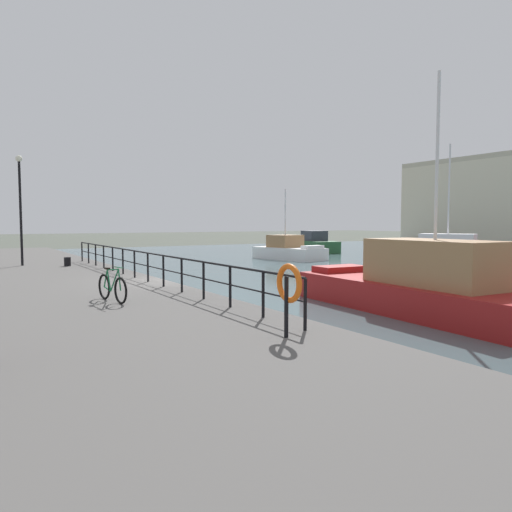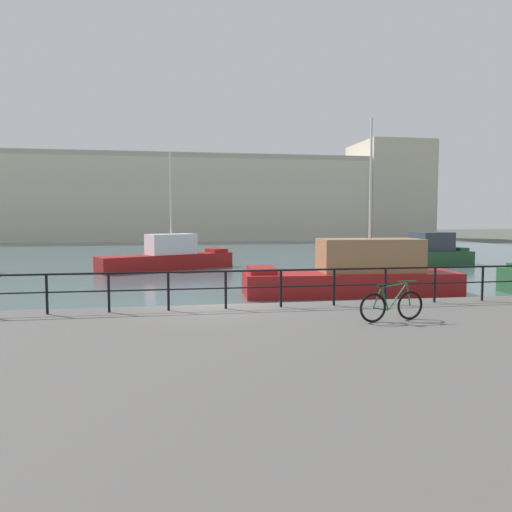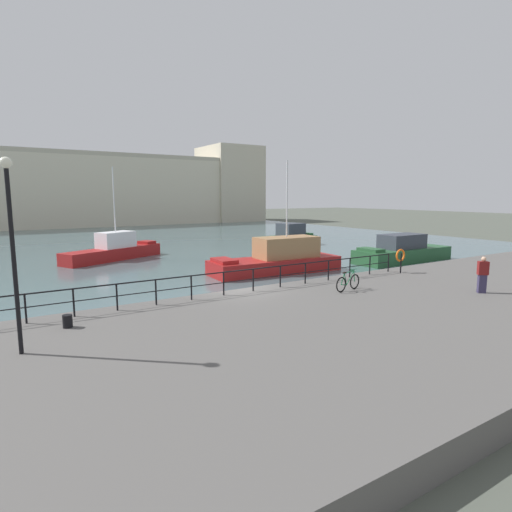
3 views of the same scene
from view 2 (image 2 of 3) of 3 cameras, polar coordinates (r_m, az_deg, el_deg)
ground_plane at (r=14.76m, az=-4.69°, el=-8.65°), size 240.00×240.00×0.00m
water_basin at (r=44.67m, az=-8.04°, el=0.08°), size 80.00×60.00×0.01m
quay_promenade at (r=8.45m, az=-0.75°, el=-15.85°), size 56.00×13.00×0.81m
harbor_building at (r=75.34m, az=-4.72°, el=6.51°), size 76.18×12.02×15.12m
moored_green_narrowboat at (r=32.52m, az=-9.99°, el=-0.08°), size 8.81×5.62×7.56m
moored_small_launch at (r=37.79m, az=19.01°, el=0.34°), size 6.60×3.65×2.30m
moored_cabin_cruiser at (r=22.09m, az=11.28°, el=-1.98°), size 9.38×3.43×7.59m
quay_railing at (r=13.72m, az=-6.77°, el=-3.12°), size 20.45×0.07×1.08m
parked_bicycle at (r=12.61m, az=15.33°, el=-5.49°), size 1.76×0.33×0.98m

